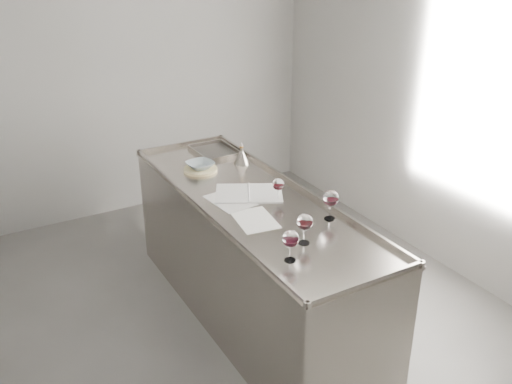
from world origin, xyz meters
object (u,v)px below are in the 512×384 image
wine_glass_small (278,185)px  ceramic_bowl (200,165)px  counter (252,259)px  wine_funnel (242,157)px  wine_glass_left (291,239)px  wine_glass_middle (305,223)px  wine_glass_right (331,199)px  notebook (249,193)px

wine_glass_small → ceramic_bowl: bearing=107.1°
counter → wine_funnel: size_ratio=13.56×
ceramic_bowl → wine_funnel: (0.33, -0.03, 0.01)m
wine_glass_left → ceramic_bowl: 1.42m
ceramic_bowl → counter: bearing=-81.7°
wine_glass_middle → ceramic_bowl: (-0.06, 1.29, -0.09)m
counter → wine_glass_left: (-0.21, -0.79, 0.60)m
wine_glass_right → notebook: (-0.26, 0.57, -0.13)m
wine_glass_right → wine_glass_small: (-0.14, 0.38, -0.02)m
counter → wine_glass_right: bearing=-61.3°
wine_glass_left → wine_funnel: (0.45, 1.38, -0.07)m
wine_glass_left → ceramic_bowl: size_ratio=0.92×
wine_glass_left → wine_glass_small: (0.34, 0.68, -0.02)m
wine_glass_right → wine_glass_middle: bearing=-151.0°
wine_glass_right → notebook: 0.64m
wine_glass_right → wine_funnel: (-0.03, 1.09, -0.08)m
wine_glass_middle → wine_funnel: size_ratio=1.03×
counter → notebook: counter is taller
wine_glass_middle → notebook: 0.75m
wine_glass_middle → wine_glass_right: 0.35m
wine_glass_middle → wine_glass_right: size_ratio=0.95×
notebook → ceramic_bowl: size_ratio=2.74×
counter → ceramic_bowl: 0.81m
ceramic_bowl → wine_funnel: 0.34m
wine_glass_middle → wine_glass_small: size_ratio=1.15×
counter → ceramic_bowl: bearing=98.3°
wine_glass_left → notebook: wine_glass_left is taller
counter → wine_glass_right: wine_glass_right is taller
notebook → wine_glass_middle: bearing=-65.6°
counter → ceramic_bowl: (-0.09, 0.62, 0.51)m
counter → wine_glass_small: size_ratio=15.14×
wine_glass_middle → notebook: (0.05, 0.74, -0.12)m
wine_funnel → wine_glass_right: bearing=-88.4°
wine_glass_small → ceramic_bowl: (-0.23, 0.73, -0.07)m
wine_glass_small → ceramic_bowl: wine_glass_small is taller
wine_glass_left → wine_glass_middle: size_ratio=0.99×
wine_glass_small → wine_funnel: wine_funnel is taller
wine_glass_left → wine_glass_middle: (0.17, 0.12, 0.00)m
wine_glass_left → wine_glass_right: bearing=31.2°
wine_glass_left → wine_glass_small: wine_glass_left is taller
wine_glass_left → notebook: (0.22, 0.86, -0.12)m
counter → notebook: bearing=74.9°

